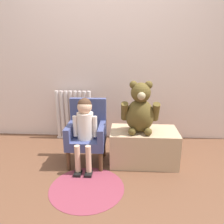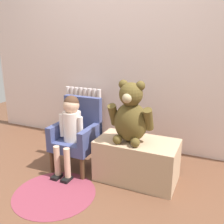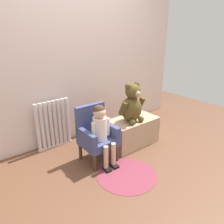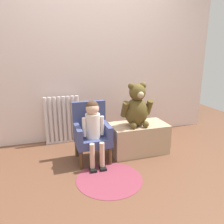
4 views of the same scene
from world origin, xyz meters
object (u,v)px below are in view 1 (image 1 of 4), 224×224
child_figure (85,123)px  large_teddy_bear (140,110)px  radiator (74,115)px  low_bench (143,146)px  child_armchair (87,132)px  floor_rug (87,188)px

child_figure → large_teddy_bear: size_ratio=1.39×
radiator → low_bench: (0.91, -0.61, -0.15)m
child_figure → low_bench: bearing=10.4°
radiator → child_armchair: child_armchair is taller
radiator → child_figure: (0.29, -0.72, 0.15)m
child_figure → floor_rug: (0.07, -0.39, -0.49)m
child_figure → large_teddy_bear: bearing=7.7°
large_teddy_bear → radiator: bearing=142.9°
child_figure → radiator: bearing=111.7°
low_bench → large_teddy_bear: 0.43m
radiator → large_teddy_bear: size_ratio=1.25×
child_armchair → floor_rug: bearing=-81.9°
radiator → large_teddy_bear: 1.10m
child_armchair → large_teddy_bear: size_ratio=1.30×
low_bench → large_teddy_bear: (-0.05, -0.04, 0.43)m
radiator → large_teddy_bear: bearing=-37.1°
radiator → low_bench: bearing=-33.8°
child_armchair → large_teddy_bear: (0.56, -0.03, 0.27)m
child_armchair → large_teddy_bear: 0.63m
radiator → low_bench: 1.10m
floor_rug → low_bench: bearing=42.6°
low_bench → floor_rug: bearing=-137.4°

